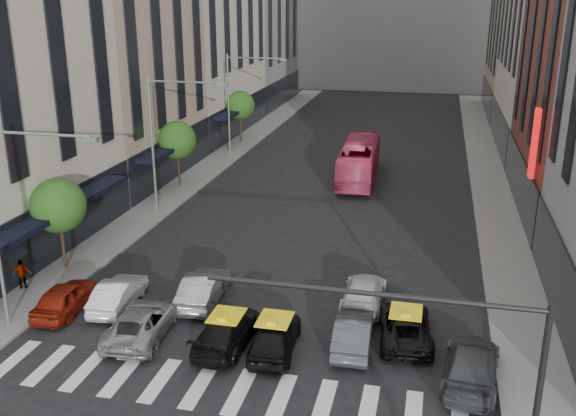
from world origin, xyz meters
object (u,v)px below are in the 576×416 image
Objects in this scene: streetlamp_mid at (165,127)px; car_red at (65,297)px; streetlamp_far at (239,92)px; streetlamp_near at (10,202)px; car_white_front at (118,293)px; pedestrian_far at (22,274)px; bus at (359,161)px; taxi_left at (227,330)px; taxi_center at (275,336)px.

streetlamp_mid is 2.15× the size of car_red.
streetlamp_mid is at bearing -90.00° from streetlamp_far.
streetlamp_near is 2.13× the size of car_white_front.
bus is at bearing -143.35° from pedestrian_far.
taxi_left is (9.15, -15.41, -5.21)m from streetlamp_mid.
streetlamp_mid is 15.17m from car_red.
streetlamp_far is 0.81× the size of bus.
car_red is 0.38× the size of bus.
taxi_center is at bearing -53.96° from streetlamp_mid.
car_white_front reaches higher than taxi_left.
streetlamp_near is at bearing 61.01° from car_red.
car_red is 0.99× the size of car_white_front.
pedestrian_far is (-2.41, 3.24, -4.99)m from streetlamp_near.
streetlamp_far reaches higher than pedestrian_far.
bus is at bearing -116.05° from car_red.
pedestrian_far is at bearing -10.17° from car_white_front.
streetlamp_near is at bearing 5.68° from taxi_left.
streetlamp_far is 13.08m from bus.
taxi_center is 26.67m from bus.
streetlamp_far is 1.89× the size of taxi_left.
car_red is 2.75× the size of pedestrian_far.
car_white_front is at bearing 42.22° from streetlamp_near.
streetlamp_mid is 1.89× the size of taxi_left.
car_red is 2.41m from car_white_front.
streetlamp_far is at bearing -24.91° from bus.
car_white_front is 8.48m from taxi_center.
streetlamp_mid is 2.09× the size of taxi_center.
pedestrian_far is at bearing -94.78° from streetlamp_far.
pedestrian_far reaches higher than taxi_left.
bus is at bearing -93.57° from taxi_center.
taxi_center is at bearing -70.34° from streetlamp_far.
car_red is at bearing 65.44° from bus.
streetlamp_near is 5.55m from car_red.
taxi_left is 3.12× the size of pedestrian_far.
streetlamp_near is 5.91× the size of pedestrian_far.
streetlamp_far is at bearing -89.19° from car_white_front.
streetlamp_near is 2.09× the size of taxi_center.
car_red is at bearing -6.13° from taxi_left.
streetlamp_far is at bearing 90.00° from streetlamp_near.
streetlamp_mid is 2.13× the size of car_white_front.
car_white_front is at bearing -18.33° from taxi_center.
bus is (11.37, 27.22, -4.36)m from streetlamp_near.
streetlamp_mid is 1.00× the size of streetlamp_far.
bus is (8.32, 24.45, 0.85)m from car_white_front.
pedestrian_far is at bearing 58.04° from bus.
car_red is at bearing 64.59° from streetlamp_near.
taxi_center is 2.83× the size of pedestrian_far.
pedestrian_far reaches higher than taxi_center.
streetlamp_far reaches higher than taxi_center.
pedestrian_far reaches higher than car_red.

